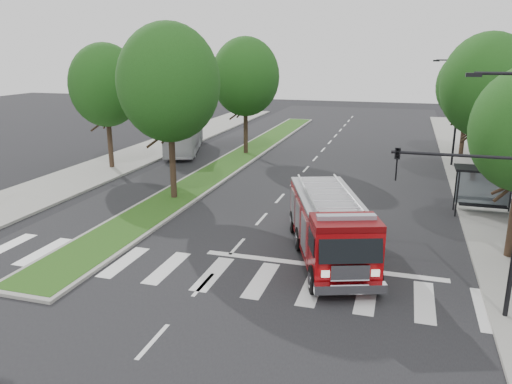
# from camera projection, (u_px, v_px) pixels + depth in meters

# --- Properties ---
(ground) EXTENTS (140.00, 140.00, 0.00)m
(ground) POSITION_uv_depth(u_px,v_px,m) (237.00, 247.00, 22.57)
(ground) COLOR black
(ground) RESTS_ON ground
(sidewalk_right) EXTENTS (5.00, 80.00, 0.15)m
(sidewalk_right) POSITION_uv_depth(u_px,v_px,m) (502.00, 205.00, 28.33)
(sidewalk_right) COLOR gray
(sidewalk_right) RESTS_ON ground
(sidewalk_left) EXTENTS (5.00, 80.00, 0.15)m
(sidewalk_left) POSITION_uv_depth(u_px,v_px,m) (91.00, 173.00, 35.77)
(sidewalk_left) COLOR gray
(sidewalk_left) RESTS_ON ground
(median) EXTENTS (3.00, 50.00, 0.15)m
(median) POSITION_uv_depth(u_px,v_px,m) (238.00, 158.00, 40.80)
(median) COLOR gray
(median) RESTS_ON ground
(bus_shelter) EXTENTS (3.20, 1.60, 2.61)m
(bus_shelter) POSITION_uv_depth(u_px,v_px,m) (486.00, 178.00, 26.44)
(bus_shelter) COLOR black
(bus_shelter) RESTS_ON ground
(tree_right_mid) EXTENTS (5.60, 5.60, 9.72)m
(tree_right_mid) POSITION_uv_depth(u_px,v_px,m) (487.00, 86.00, 30.54)
(tree_right_mid) COLOR black
(tree_right_mid) RESTS_ON ground
(tree_right_far) EXTENTS (5.00, 5.00, 8.73)m
(tree_right_far) POSITION_uv_depth(u_px,v_px,m) (468.00, 86.00, 39.94)
(tree_right_far) COLOR black
(tree_right_far) RESTS_ON ground
(tree_median_near) EXTENTS (5.80, 5.80, 10.16)m
(tree_median_near) POSITION_uv_depth(u_px,v_px,m) (169.00, 83.00, 27.90)
(tree_median_near) COLOR black
(tree_median_near) RESTS_ON ground
(tree_median_far) EXTENTS (5.60, 5.60, 9.72)m
(tree_median_far) POSITION_uv_depth(u_px,v_px,m) (245.00, 77.00, 40.90)
(tree_median_far) COLOR black
(tree_median_far) RESTS_ON ground
(tree_left_mid) EXTENTS (5.20, 5.20, 9.16)m
(tree_left_mid) POSITION_uv_depth(u_px,v_px,m) (105.00, 85.00, 35.81)
(tree_left_mid) COLOR black
(tree_left_mid) RESTS_ON ground
(streetlight_right_near) EXTENTS (4.08, 0.22, 8.00)m
(streetlight_right_near) POSITION_uv_depth(u_px,v_px,m) (493.00, 181.00, 15.43)
(streetlight_right_near) COLOR black
(streetlight_right_near) RESTS_ON ground
(streetlight_right_far) EXTENTS (2.11, 0.20, 8.00)m
(streetlight_right_far) POSITION_uv_depth(u_px,v_px,m) (455.00, 108.00, 36.94)
(streetlight_right_far) COLOR black
(streetlight_right_far) RESTS_ON ground
(fire_engine) EXTENTS (5.07, 8.72, 2.90)m
(fire_engine) POSITION_uv_depth(u_px,v_px,m) (329.00, 227.00, 21.03)
(fire_engine) COLOR #5B0407
(fire_engine) RESTS_ON ground
(city_bus) EXTENTS (5.28, 10.22, 2.78)m
(city_bus) POSITION_uv_depth(u_px,v_px,m) (185.00, 136.00, 43.56)
(city_bus) COLOR #B7B7BC
(city_bus) RESTS_ON ground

